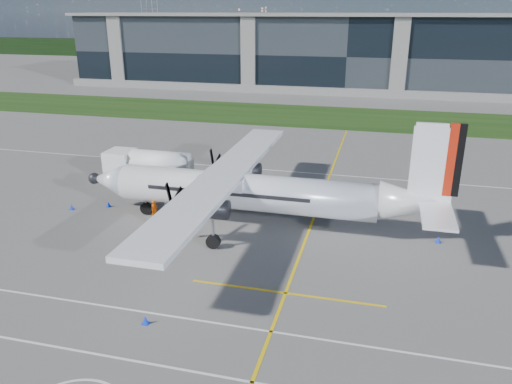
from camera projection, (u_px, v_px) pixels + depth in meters
The scene contains 15 objects.
ground at pixel (326, 128), 72.94m from camera, with size 400.00×400.00×0.00m, color #5F5D5A.
grass_strip at pixel (332, 117), 80.21m from camera, with size 400.00×18.00×0.04m, color #16340E.
terminal_building at pixel (350, 53), 106.74m from camera, with size 120.00×20.00×15.00m, color black.
tree_line at pixel (363, 53), 162.86m from camera, with size 400.00×6.00×6.00m, color black.
pylon_west at pixel (150, 13), 186.48m from camera, with size 9.00×4.60×30.00m, color gray, non-canonical shape.
yellow_taxiway_centerline at pixel (320, 201), 44.96m from camera, with size 0.20×70.00×0.01m, color yellow.
white_lane_line at pixel (191, 371), 23.83m from camera, with size 90.00×0.15×0.01m, color white.
turboprop_aircraft at pixel (258, 172), 38.33m from camera, with size 29.12×30.20×9.06m, color white, non-canonical shape.
fuel_tanker_truck at pixel (143, 167), 49.06m from camera, with size 9.17×2.98×3.44m, color white, non-canonical shape.
baggage_tug at pixel (185, 199), 42.78m from camera, with size 3.27×1.96×1.96m, color silver, non-canonical shape.
ground_crew_person at pixel (154, 209), 40.68m from camera, with size 0.79×0.56×1.94m, color #F25907.
safety_cone_portwing at pixel (145, 320), 27.36m from camera, with size 0.36×0.36×0.50m, color #0C2FD1.
safety_cone_tail at pixel (438, 239), 36.93m from camera, with size 0.36×0.36×0.50m, color #0C2FD1.
safety_cone_nose_stbd at pixel (109, 204), 43.64m from camera, with size 0.36×0.36×0.50m, color #0C2FD1.
safety_cone_fwd at pixel (72, 207), 43.03m from camera, with size 0.36×0.36×0.50m, color #0C2FD1.
Camera 1 is at (7.82, -32.04, 16.26)m, focal length 35.00 mm.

